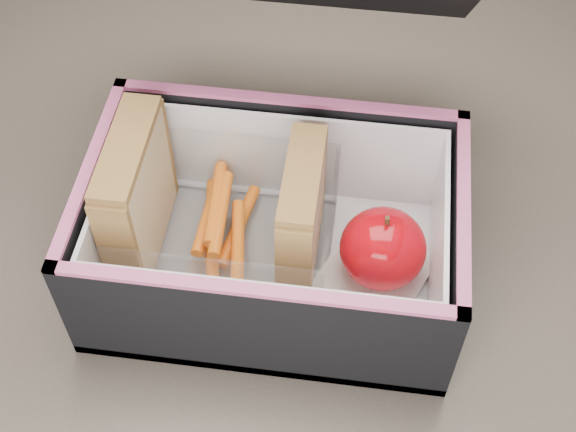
% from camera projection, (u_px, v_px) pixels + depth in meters
% --- Properties ---
extents(kitchen_table, '(1.20, 0.80, 0.75)m').
position_uv_depth(kitchen_table, '(320.00, 289.00, 0.77)').
color(kitchen_table, brown).
rests_on(kitchen_table, ground).
extents(lunch_bag, '(0.29, 0.32, 0.24)m').
position_uv_depth(lunch_bag, '(275.00, 222.00, 0.63)').
color(lunch_bag, black).
rests_on(lunch_bag, kitchen_table).
extents(plastic_tub, '(0.18, 0.13, 0.07)m').
position_uv_depth(plastic_tub, '(221.00, 222.00, 0.64)').
color(plastic_tub, white).
rests_on(plastic_tub, lunch_bag).
extents(sandwich_left, '(0.03, 0.11, 0.12)m').
position_uv_depth(sandwich_left, '(137.00, 195.00, 0.63)').
color(sandwich_left, tan).
rests_on(sandwich_left, plastic_tub).
extents(sandwich_right, '(0.03, 0.10, 0.11)m').
position_uv_depth(sandwich_right, '(302.00, 216.00, 0.62)').
color(sandwich_right, tan).
rests_on(sandwich_right, plastic_tub).
extents(carrot_sticks, '(0.05, 0.12, 0.03)m').
position_uv_depth(carrot_sticks, '(221.00, 221.00, 0.66)').
color(carrot_sticks, orange).
rests_on(carrot_sticks, plastic_tub).
extents(paper_napkin, '(0.10, 0.10, 0.01)m').
position_uv_depth(paper_napkin, '(374.00, 275.00, 0.65)').
color(paper_napkin, white).
rests_on(paper_napkin, lunch_bag).
extents(red_apple, '(0.08, 0.08, 0.07)m').
position_uv_depth(red_apple, '(383.00, 249.00, 0.62)').
color(red_apple, '#990211').
rests_on(red_apple, paper_napkin).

